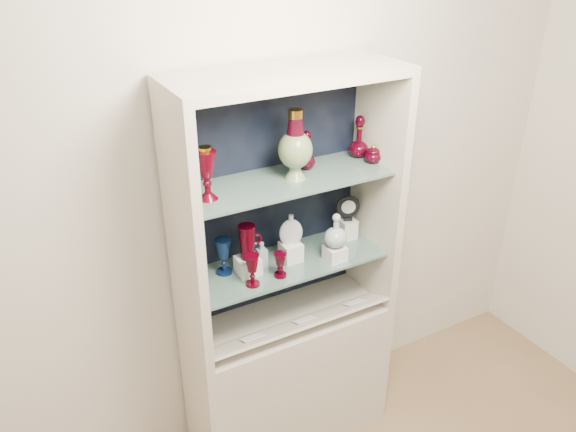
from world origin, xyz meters
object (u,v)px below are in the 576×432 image
cameo_medallion (348,208)px  clear_square_bottle (262,254)px  cobalt_goblet (223,256)px  ruby_goblet_small (280,265)px  ruby_goblet_tall (252,270)px  enamel_urn (295,145)px  flat_flask (291,229)px  lidded_bowl (373,154)px  clear_round_decanter (336,231)px  ruby_decanter_b (359,135)px  ruby_pitcher (247,242)px  ruby_decanter_a (307,148)px  pedestal_lamp_left (185,165)px  pedestal_lamp_right (207,173)px

cameo_medallion → clear_square_bottle: bearing=-152.2°
cobalt_goblet → ruby_goblet_small: 0.26m
ruby_goblet_tall → ruby_goblet_small: size_ratio=1.28×
enamel_urn → ruby_goblet_tall: 0.57m
clear_square_bottle → flat_flask: size_ratio=0.83×
lidded_bowl → ruby_goblet_tall: 0.77m
flat_flask → clear_round_decanter: bearing=-8.8°
ruby_decanter_b → cobalt_goblet: size_ratio=1.26×
ruby_goblet_tall → ruby_pitcher: 0.13m
ruby_decanter_b → ruby_decanter_a: bearing=-178.4°
pedestal_lamp_left → pedestal_lamp_right: pedestal_lamp_left is taller
clear_round_decanter → cameo_medallion: (0.17, 0.15, 0.02)m
lidded_bowl → cobalt_goblet: size_ratio=0.51×
pedestal_lamp_left → flat_flask: size_ratio=1.70×
ruby_decanter_b → ruby_goblet_small: size_ratio=1.82×
clear_square_bottle → cameo_medallion: 0.50m
ruby_pitcher → cameo_medallion: (0.57, 0.06, 0.01)m
pedestal_lamp_left → enamel_urn: size_ratio=0.84×
enamel_urn → flat_flask: 0.41m
flat_flask → cameo_medallion: flat_flask is taller
ruby_decanter_b → ruby_goblet_tall: (-0.64, -0.16, -0.45)m
ruby_decanter_b → enamel_urn: bearing=-168.8°
lidded_bowl → ruby_decanter_a: bearing=164.6°
ruby_decanter_a → ruby_decanter_b: 0.29m
flat_flask → clear_round_decanter: flat_flask is taller
enamel_urn → ruby_decanter_b: 0.39m
ruby_decanter_a → flat_flask: (-0.11, -0.05, -0.35)m
ruby_decanter_b → cobalt_goblet: 0.84m
ruby_decanter_b → ruby_pitcher: 0.72m
ruby_decanter_a → cobalt_goblet: ruby_decanter_a is taller
enamel_urn → ruby_decanter_b: bearing=11.2°
clear_round_decanter → ruby_goblet_small: bearing=-179.7°
enamel_urn → cobalt_goblet: (-0.33, 0.07, -0.49)m
ruby_goblet_small → flat_flask: size_ratio=0.78×
ruby_decanter_b → clear_round_decanter: 0.46m
cobalt_goblet → flat_flask: 0.33m
enamel_urn → ruby_decanter_b: size_ratio=1.42×
cameo_medallion → lidded_bowl: bearing=-28.3°
lidded_bowl → clear_square_bottle: bearing=174.4°
cobalt_goblet → clear_round_decanter: size_ratio=1.05×
ruby_goblet_small → flat_flask: 0.18m
ruby_decanter_a → flat_flask: 0.37m
pedestal_lamp_left → cobalt_goblet: bearing=0.9°
enamel_urn → flat_flask: bearing=124.8°
cameo_medallion → enamel_urn: bearing=-144.4°
enamel_urn → lidded_bowl: bearing=-2.2°
pedestal_lamp_left → cobalt_goblet: (0.14, 0.00, -0.46)m
ruby_pitcher → clear_square_bottle: size_ratio=1.28×
ruby_decanter_a → lidded_bowl: size_ratio=2.30×
cameo_medallion → pedestal_lamp_left: bearing=-155.4°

